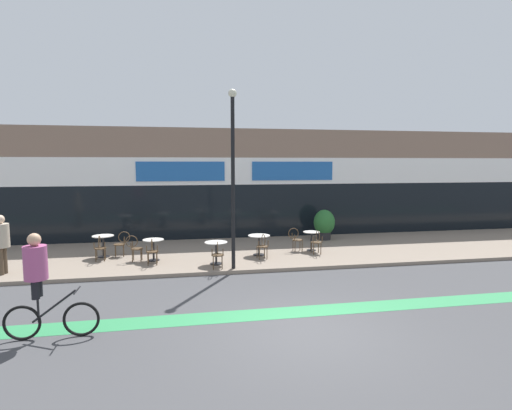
# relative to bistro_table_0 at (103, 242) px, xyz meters

# --- Properties ---
(ground_plane) EXTENTS (120.00, 120.00, 0.00)m
(ground_plane) POSITION_rel_bistro_table_0_xyz_m (5.29, -7.18, -0.68)
(ground_plane) COLOR #424244
(sidewalk_slab) EXTENTS (40.00, 5.50, 0.12)m
(sidewalk_slab) POSITION_rel_bistro_table_0_xyz_m (5.29, 0.07, -0.62)
(sidewalk_slab) COLOR gray
(sidewalk_slab) RESTS_ON ground
(storefront_facade) EXTENTS (40.00, 4.06, 5.00)m
(storefront_facade) POSITION_rel_bistro_table_0_xyz_m (5.29, 4.78, 1.82)
(storefront_facade) COLOR #7F6656
(storefront_facade) RESTS_ON ground
(bike_lane_stripe) EXTENTS (36.00, 0.70, 0.01)m
(bike_lane_stripe) POSITION_rel_bistro_table_0_xyz_m (5.29, -6.11, -0.67)
(bike_lane_stripe) COLOR #2D844C
(bike_lane_stripe) RESTS_ON ground
(bistro_table_0) EXTENTS (0.75, 0.75, 0.78)m
(bistro_table_0) POSITION_rel_bistro_table_0_xyz_m (0.00, 0.00, 0.00)
(bistro_table_0) COLOR black
(bistro_table_0) RESTS_ON sidewalk_slab
(bistro_table_1) EXTENTS (0.72, 0.72, 0.74)m
(bistro_table_1) POSITION_rel_bistro_table_0_xyz_m (1.80, -0.87, -0.03)
(bistro_table_1) COLOR black
(bistro_table_1) RESTS_ON sidewalk_slab
(bistro_table_2) EXTENTS (0.76, 0.76, 0.75)m
(bistro_table_2) POSITION_rel_bistro_table_0_xyz_m (3.89, -1.75, -0.02)
(bistro_table_2) COLOR black
(bistro_table_2) RESTS_ON sidewalk_slab
(bistro_table_3) EXTENTS (0.80, 0.80, 0.74)m
(bistro_table_3) POSITION_rel_bistro_table_0_xyz_m (5.54, -0.73, -0.02)
(bistro_table_3) COLOR black
(bistro_table_3) RESTS_ON sidewalk_slab
(bistro_table_4) EXTENTS (0.64, 0.64, 0.74)m
(bistro_table_4) POSITION_rel_bistro_table_0_xyz_m (7.67, -0.35, -0.04)
(bistro_table_4) COLOR black
(bistro_table_4) RESTS_ON sidewalk_slab
(cafe_chair_0_near) EXTENTS (0.42, 0.59, 0.90)m
(cafe_chair_0_near) POSITION_rel_bistro_table_0_xyz_m (0.00, -0.63, -0.04)
(cafe_chair_0_near) COLOR #4C3823
(cafe_chair_0_near) RESTS_ON sidewalk_slab
(cafe_chair_0_side) EXTENTS (0.59, 0.44, 0.90)m
(cafe_chair_0_side) POSITION_rel_bistro_table_0_xyz_m (0.63, 0.01, -0.04)
(cafe_chair_0_side) COLOR #4C3823
(cafe_chair_0_side) RESTS_ON sidewalk_slab
(cafe_chair_1_near) EXTENTS (0.41, 0.58, 0.90)m
(cafe_chair_1_near) POSITION_rel_bistro_table_0_xyz_m (1.80, -1.50, -0.04)
(cafe_chair_1_near) COLOR #4C3823
(cafe_chair_1_near) RESTS_ON sidewalk_slab
(cafe_chair_1_side) EXTENTS (0.58, 0.41, 0.90)m
(cafe_chair_1_side) POSITION_rel_bistro_table_0_xyz_m (1.18, -0.87, -0.04)
(cafe_chair_1_side) COLOR #4C3823
(cafe_chair_1_side) RESTS_ON sidewalk_slab
(cafe_chair_2_near) EXTENTS (0.43, 0.59, 0.90)m
(cafe_chair_2_near) POSITION_rel_bistro_table_0_xyz_m (3.88, -2.38, -0.04)
(cafe_chair_2_near) COLOR #4C3823
(cafe_chair_2_near) RESTS_ON sidewalk_slab
(cafe_chair_3_near) EXTENTS (0.44, 0.59, 0.90)m
(cafe_chair_3_near) POSITION_rel_bistro_table_0_xyz_m (5.55, -1.36, -0.04)
(cafe_chair_3_near) COLOR #4C3823
(cafe_chair_3_near) RESTS_ON sidewalk_slab
(cafe_chair_4_near) EXTENTS (0.41, 0.58, 0.90)m
(cafe_chair_4_near) POSITION_rel_bistro_table_0_xyz_m (7.67, -0.98, -0.04)
(cafe_chair_4_near) COLOR #4C3823
(cafe_chair_4_near) RESTS_ON sidewalk_slab
(cafe_chair_4_side) EXTENTS (0.58, 0.40, 0.90)m
(cafe_chair_4_side) POSITION_rel_bistro_table_0_xyz_m (7.04, -0.35, -0.04)
(cafe_chair_4_side) COLOR #4C3823
(cafe_chair_4_side) RESTS_ON sidewalk_slab
(planter_pot) EXTENTS (0.92, 0.92, 1.32)m
(planter_pot) POSITION_rel_bistro_table_0_xyz_m (8.94, 1.70, 0.14)
(planter_pot) COLOR #232326
(planter_pot) RESTS_ON sidewalk_slab
(lamp_post) EXTENTS (0.26, 0.26, 5.62)m
(lamp_post) POSITION_rel_bistro_table_0_xyz_m (4.38, -2.40, 2.66)
(lamp_post) COLOR black
(lamp_post) RESTS_ON sidewalk_slab
(cyclist_0) EXTENTS (1.80, 0.48, 2.13)m
(cyclist_0) POSITION_rel_bistro_table_0_xyz_m (0.05, -6.57, 0.54)
(cyclist_0) COLOR black
(cyclist_0) RESTS_ON ground
(pedestrian_near_end) EXTENTS (0.55, 0.55, 1.81)m
(pedestrian_near_end) POSITION_rel_bistro_table_0_xyz_m (-2.57, -1.79, 0.52)
(pedestrian_near_end) COLOR #4C3D2D
(pedestrian_near_end) RESTS_ON sidewalk_slab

